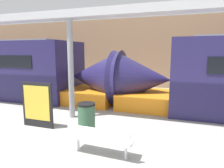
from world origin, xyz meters
TOP-DOWN VIEW (x-y plane):
  - ground_plane at (0.00, 0.00)m, footprint 60.00×60.00m
  - station_wall at (0.00, 10.81)m, footprint 56.00×0.20m
  - bench_near at (0.18, 0.44)m, footprint 1.66×0.51m
  - trash_bin at (-0.70, 1.52)m, footprint 0.55×0.55m
  - poster_board at (-2.56, 1.55)m, footprint 1.18×0.07m
  - support_column_near at (-1.98, 2.86)m, footprint 0.22×0.22m
  - canopy_beam at (-1.98, 2.86)m, footprint 28.00×0.60m

SIDE VIEW (x-z plane):
  - ground_plane at x=0.00m, z-range 0.00..0.00m
  - bench_near at x=0.18m, z-range 0.08..0.84m
  - trash_bin at x=-0.70m, z-range 0.00..1.00m
  - poster_board at x=-2.56m, z-range 0.01..1.55m
  - support_column_near at x=-1.98m, z-range 0.00..3.76m
  - station_wall at x=0.00m, z-range 0.00..5.00m
  - canopy_beam at x=-1.98m, z-range 3.76..4.04m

